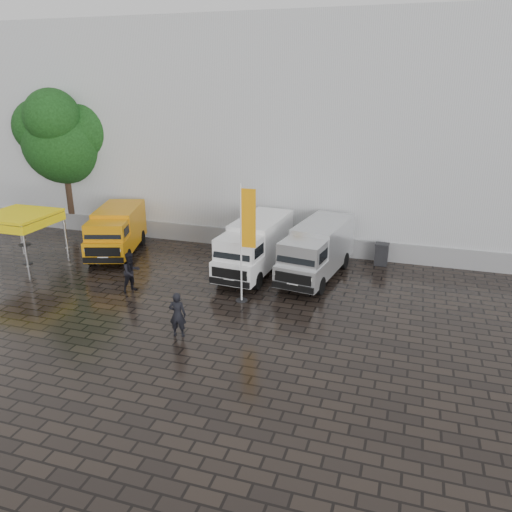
{
  "coord_description": "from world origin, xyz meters",
  "views": [
    {
      "loc": [
        6.58,
        -17.14,
        8.87
      ],
      "look_at": [
        0.43,
        2.2,
        1.66
      ],
      "focal_mm": 35.0,
      "sensor_mm": 36.0,
      "label": 1
    }
  ],
  "objects": [
    {
      "name": "van_white",
      "position": [
        -0.32,
        4.4,
        1.26
      ],
      "size": [
        2.37,
        5.95,
        2.52
      ],
      "primitive_type": null,
      "rotation": [
        0.0,
        0.0,
        -0.07
      ],
      "color": "white",
      "rests_on": "ground"
    },
    {
      "name": "person_front",
      "position": [
        -1.04,
        -2.53,
        0.85
      ],
      "size": [
        0.68,
        0.51,
        1.71
      ],
      "primitive_type": "imported",
      "rotation": [
        0.0,
        0.0,
        3.31
      ],
      "color": "black",
      "rests_on": "ground"
    },
    {
      "name": "cocktail_table",
      "position": [
        -11.72,
        2.03,
        0.52
      ],
      "size": [
        0.6,
        0.6,
        1.03
      ],
      "primitive_type": "cylinder",
      "color": "black",
      "rests_on": "ground"
    },
    {
      "name": "canopy_tent",
      "position": [
        -11.54,
        1.69,
        2.55
      ],
      "size": [
        3.04,
        3.04,
        2.73
      ],
      "color": "silver",
      "rests_on": "ground"
    },
    {
      "name": "van_silver",
      "position": [
        2.62,
        4.69,
        1.25
      ],
      "size": [
        2.77,
        5.99,
        2.5
      ],
      "primitive_type": null,
      "rotation": [
        0.0,
        0.0,
        -0.15
      ],
      "color": "silver",
      "rests_on": "ground"
    },
    {
      "name": "ground",
      "position": [
        0.0,
        0.0,
        0.0
      ],
      "size": [
        120.0,
        120.0,
        0.0
      ],
      "primitive_type": "plane",
      "color": "black",
      "rests_on": "ground"
    },
    {
      "name": "wheelie_bin",
      "position": [
        5.43,
        7.38,
        0.56
      ],
      "size": [
        0.69,
        0.69,
        1.12
      ],
      "primitive_type": "cube",
      "rotation": [
        0.0,
        0.0,
        -0.02
      ],
      "color": "black",
      "rests_on": "ground"
    },
    {
      "name": "person_tent",
      "position": [
        -4.8,
        0.6,
        0.89
      ],
      "size": [
        1.0,
        1.08,
        1.79
      ],
      "primitive_type": "imported",
      "rotation": [
        0.0,
        0.0,
        1.1
      ],
      "color": "black",
      "rests_on": "ground"
    },
    {
      "name": "exhibition_hall",
      "position": [
        2.0,
        16.0,
        6.0
      ],
      "size": [
        44.0,
        16.0,
        12.0
      ],
      "primitive_type": "cube",
      "color": "silver",
      "rests_on": "ground"
    },
    {
      "name": "flagpole",
      "position": [
        0.34,
        1.07,
        2.82
      ],
      "size": [
        0.88,
        0.5,
        5.04
      ],
      "color": "black",
      "rests_on": "ground"
    },
    {
      "name": "hall_plinth",
      "position": [
        2.0,
        7.95,
        0.5
      ],
      "size": [
        44.0,
        0.15,
        1.0
      ],
      "primitive_type": "cube",
      "color": "gray",
      "rests_on": "ground"
    },
    {
      "name": "van_yellow",
      "position": [
        -8.12,
        4.73,
        1.21
      ],
      "size": [
        3.49,
        5.6,
        2.42
      ],
      "primitive_type": null,
      "rotation": [
        0.0,
        0.0,
        0.3
      ],
      "color": "orange",
      "rests_on": "ground"
    },
    {
      "name": "tree",
      "position": [
        -13.52,
        8.35,
        5.63
      ],
      "size": [
        4.89,
        4.89,
        8.77
      ],
      "color": "black",
      "rests_on": "ground"
    }
  ]
}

